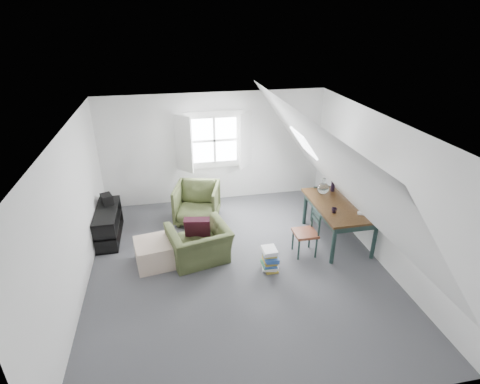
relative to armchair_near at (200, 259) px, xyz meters
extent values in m
plane|color=#45454A|center=(0.63, -0.35, 0.00)|extent=(5.50, 5.50, 0.00)
plane|color=white|center=(0.63, -0.35, 2.50)|extent=(5.50, 5.50, 0.00)
plane|color=silver|center=(0.63, 2.40, 1.25)|extent=(5.00, 0.00, 5.00)
plane|color=silver|center=(0.63, -3.10, 1.25)|extent=(5.00, 0.00, 5.00)
plane|color=silver|center=(-1.87, -0.35, 1.25)|extent=(0.00, 5.50, 5.50)
plane|color=silver|center=(3.13, -0.35, 1.25)|extent=(0.00, 5.50, 5.50)
plane|color=white|center=(-0.92, -0.35, 1.78)|extent=(3.19, 5.50, 4.48)
plane|color=white|center=(2.18, -0.35, 1.78)|extent=(3.19, 5.50, 4.48)
cube|color=white|center=(0.63, 2.38, 1.45)|extent=(1.30, 0.04, 1.30)
cube|color=white|center=(-0.05, 2.22, 1.45)|extent=(0.35, 0.35, 1.25)
cube|color=white|center=(1.31, 2.22, 1.45)|extent=(0.35, 0.35, 1.25)
cube|color=white|center=(0.63, 2.37, 1.45)|extent=(1.00, 0.02, 1.00)
cube|color=white|center=(0.63, 2.35, 1.45)|extent=(1.08, 0.04, 0.05)
cube|color=white|center=(0.63, 2.35, 1.45)|extent=(0.05, 0.04, 1.08)
cube|color=white|center=(2.18, 0.95, 1.75)|extent=(0.35, 0.75, 0.47)
imported|color=#3D4625|center=(0.00, 0.00, 0.00)|extent=(1.19, 1.09, 0.66)
imported|color=#3D4625|center=(0.11, 1.43, 0.00)|extent=(1.08, 1.10, 0.82)
cube|color=#380F1D|center=(0.00, 0.15, 0.57)|extent=(0.49, 0.33, 0.46)
cube|color=#BFA58F|center=(-0.77, 0.05, 0.22)|extent=(0.75, 0.75, 0.44)
cube|color=#331F0E|center=(2.67, 0.14, 0.76)|extent=(0.94, 1.57, 0.04)
cube|color=#1D312D|center=(2.67, 0.14, 0.68)|extent=(0.84, 1.46, 0.13)
cylinder|color=#1D312D|center=(2.28, -0.56, 0.37)|extent=(0.07, 0.07, 0.74)
cylinder|color=#1D312D|center=(3.05, -0.56, 0.37)|extent=(0.07, 0.07, 0.74)
cylinder|color=#1D312D|center=(2.28, 0.85, 0.37)|extent=(0.07, 0.07, 0.74)
cylinder|color=#1D312D|center=(3.05, 0.85, 0.37)|extent=(0.07, 0.07, 0.74)
sphere|color=silver|center=(2.52, 0.59, 0.91)|extent=(0.23, 0.23, 0.23)
cylinder|color=silver|center=(2.52, 0.59, 1.06)|extent=(0.07, 0.07, 0.13)
cylinder|color=black|center=(2.77, 0.69, 0.91)|extent=(0.08, 0.08, 0.25)
cylinder|color=#3F2D1E|center=(2.77, 0.69, 1.18)|extent=(0.03, 0.05, 0.44)
cylinder|color=#3F2D1E|center=(2.78, 0.70, 1.18)|extent=(0.04, 0.06, 0.44)
cylinder|color=#3F2D1E|center=(2.76, 0.69, 1.18)|extent=(0.05, 0.07, 0.44)
imported|color=black|center=(2.42, -0.16, 0.78)|extent=(0.10, 0.10, 0.09)
cube|color=white|center=(2.87, -0.31, 0.80)|extent=(0.13, 0.11, 0.04)
cube|color=brown|center=(2.62, 1.07, 0.41)|extent=(0.38, 0.38, 0.05)
cylinder|color=#1D312D|center=(2.77, 1.22, 0.20)|extent=(0.03, 0.03, 0.39)
cylinder|color=#1D312D|center=(2.77, 0.91, 0.20)|extent=(0.03, 0.03, 0.39)
cylinder|color=#1D312D|center=(2.46, 1.22, 0.20)|extent=(0.03, 0.03, 0.39)
cylinder|color=#1D312D|center=(2.46, 0.91, 0.20)|extent=(0.03, 0.03, 0.39)
cylinder|color=#1D312D|center=(2.77, 0.89, 0.61)|extent=(0.03, 0.03, 0.41)
cylinder|color=#1D312D|center=(2.46, 0.89, 0.61)|extent=(0.03, 0.03, 0.41)
cube|color=#1D312D|center=(2.62, 0.89, 0.77)|extent=(0.31, 0.03, 0.07)
cube|color=#1D312D|center=(2.62, 0.89, 0.65)|extent=(0.31, 0.03, 0.05)
cube|color=brown|center=(1.90, -0.18, 0.43)|extent=(0.40, 0.40, 0.05)
cylinder|color=#1D312D|center=(1.73, -0.02, 0.21)|extent=(0.03, 0.03, 0.41)
cylinder|color=#1D312D|center=(2.06, -0.02, 0.21)|extent=(0.03, 0.03, 0.41)
cylinder|color=#1D312D|center=(1.73, -0.34, 0.21)|extent=(0.03, 0.03, 0.41)
cylinder|color=#1D312D|center=(2.06, -0.34, 0.21)|extent=(0.03, 0.03, 0.41)
cylinder|color=#1D312D|center=(2.08, -0.02, 0.64)|extent=(0.03, 0.03, 0.43)
cylinder|color=#1D312D|center=(2.08, -0.34, 0.64)|extent=(0.03, 0.03, 0.43)
cube|color=#1D312D|center=(2.08, -0.18, 0.82)|extent=(0.03, 0.33, 0.08)
cube|color=#1D312D|center=(2.08, -0.18, 0.69)|extent=(0.03, 0.33, 0.06)
cube|color=black|center=(-1.65, 1.09, 0.02)|extent=(0.40, 1.21, 0.03)
cube|color=black|center=(-1.65, 1.09, 0.30)|extent=(0.40, 1.21, 0.03)
cube|color=black|center=(-1.65, 1.09, 0.60)|extent=(0.40, 1.21, 0.03)
cube|color=black|center=(-1.65, 0.50, 0.30)|extent=(0.40, 0.03, 0.60)
cube|color=black|center=(-1.65, 1.68, 0.30)|extent=(0.40, 0.03, 0.60)
cube|color=#264C99|center=(-1.65, 0.74, 0.13)|extent=(0.18, 0.20, 0.22)
cube|color=red|center=(-1.65, 1.19, 0.13)|extent=(0.18, 0.24, 0.22)
cube|color=white|center=(-1.65, 0.89, 0.42)|extent=(0.18, 0.22, 0.20)
cube|color=black|center=(-1.65, 1.34, 0.71)|extent=(0.27, 0.31, 0.21)
cube|color=#B29933|center=(1.17, -0.52, 0.02)|extent=(0.22, 0.29, 0.04)
cube|color=white|center=(1.14, -0.51, 0.05)|extent=(0.28, 0.31, 0.03)
cube|color=white|center=(1.18, -0.53, 0.09)|extent=(0.23, 0.31, 0.04)
cube|color=#337F4C|center=(1.13, -0.52, 0.12)|extent=(0.23, 0.29, 0.03)
cube|color=#264C99|center=(1.15, -0.54, 0.15)|extent=(0.25, 0.32, 0.03)
cube|color=#B29933|center=(1.15, -0.52, 0.17)|extent=(0.22, 0.29, 0.03)
cube|color=#B29933|center=(1.16, -0.50, 0.20)|extent=(0.25, 0.31, 0.04)
cube|color=#264C99|center=(1.18, -0.54, 0.24)|extent=(0.25, 0.32, 0.04)
cube|color=#264C99|center=(1.16, -0.54, 0.28)|extent=(0.26, 0.31, 0.03)
cube|color=#B29933|center=(1.15, -0.49, 0.31)|extent=(0.23, 0.29, 0.04)
cube|color=white|center=(1.14, -0.50, 0.35)|extent=(0.24, 0.27, 0.04)
cube|color=white|center=(1.15, -0.49, 0.39)|extent=(0.24, 0.28, 0.03)
camera|label=1|loc=(-0.38, -5.57, 4.00)|focal=28.00mm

